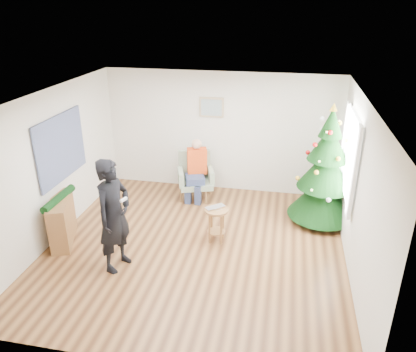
% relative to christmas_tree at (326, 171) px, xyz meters
% --- Properties ---
extents(floor, '(5.00, 5.00, 0.00)m').
position_rel_christmas_tree_xyz_m(floor, '(-2.15, -1.42, -1.03)').
color(floor, brown).
rests_on(floor, ground).
extents(ceiling, '(5.00, 5.00, 0.00)m').
position_rel_christmas_tree_xyz_m(ceiling, '(-2.15, -1.42, 1.57)').
color(ceiling, white).
rests_on(ceiling, wall_back).
extents(wall_back, '(5.00, 0.00, 5.00)m').
position_rel_christmas_tree_xyz_m(wall_back, '(-2.15, 1.08, 0.27)').
color(wall_back, silver).
rests_on(wall_back, floor).
extents(wall_front, '(5.00, 0.00, 5.00)m').
position_rel_christmas_tree_xyz_m(wall_front, '(-2.15, -3.92, 0.27)').
color(wall_front, silver).
rests_on(wall_front, floor).
extents(wall_left, '(0.00, 5.00, 5.00)m').
position_rel_christmas_tree_xyz_m(wall_left, '(-4.65, -1.42, 0.27)').
color(wall_left, silver).
rests_on(wall_left, floor).
extents(wall_right, '(0.00, 5.00, 5.00)m').
position_rel_christmas_tree_xyz_m(wall_right, '(0.35, -1.42, 0.27)').
color(wall_right, silver).
rests_on(wall_right, floor).
extents(window_panel, '(0.04, 1.30, 1.40)m').
position_rel_christmas_tree_xyz_m(window_panel, '(0.32, -0.42, 0.47)').
color(window_panel, white).
rests_on(window_panel, wall_right).
extents(curtains, '(0.05, 1.75, 1.50)m').
position_rel_christmas_tree_xyz_m(curtains, '(0.29, -0.42, 0.47)').
color(curtains, white).
rests_on(curtains, wall_right).
extents(christmas_tree, '(1.27, 1.27, 2.30)m').
position_rel_christmas_tree_xyz_m(christmas_tree, '(0.00, 0.00, 0.00)').
color(christmas_tree, '#3F2816').
rests_on(christmas_tree, floor).
extents(stool, '(0.42, 0.42, 0.63)m').
position_rel_christmas_tree_xyz_m(stool, '(-1.84, -1.11, -0.71)').
color(stool, brown).
rests_on(stool, floor).
extents(laptop, '(0.40, 0.39, 0.03)m').
position_rel_christmas_tree_xyz_m(laptop, '(-1.84, -1.11, -0.39)').
color(laptop, silver).
rests_on(laptop, stool).
extents(armchair, '(0.86, 0.84, 0.98)m').
position_rel_christmas_tree_xyz_m(armchair, '(-2.59, 0.52, -0.67)').
color(armchair, gray).
rests_on(armchair, floor).
extents(seated_person, '(0.49, 0.64, 1.29)m').
position_rel_christmas_tree_xyz_m(seated_person, '(-2.57, 0.47, -0.38)').
color(seated_person, navy).
rests_on(seated_person, armchair).
extents(standing_man, '(0.61, 0.76, 1.83)m').
position_rel_christmas_tree_xyz_m(standing_man, '(-3.24, -2.15, -0.12)').
color(standing_man, black).
rests_on(standing_man, floor).
extents(game_controller, '(0.07, 0.13, 0.04)m').
position_rel_christmas_tree_xyz_m(game_controller, '(-3.04, -2.18, 0.18)').
color(game_controller, white).
rests_on(game_controller, standing_man).
extents(console, '(0.64, 1.04, 0.80)m').
position_rel_christmas_tree_xyz_m(console, '(-4.48, -1.63, -0.63)').
color(console, brown).
rests_on(console, floor).
extents(garland, '(0.14, 0.90, 0.14)m').
position_rel_christmas_tree_xyz_m(garland, '(-4.48, -1.63, -0.21)').
color(garland, black).
rests_on(garland, console).
extents(tapestry, '(0.03, 1.50, 1.15)m').
position_rel_christmas_tree_xyz_m(tapestry, '(-4.61, -1.12, 0.52)').
color(tapestry, black).
rests_on(tapestry, wall_left).
extents(framed_picture, '(0.52, 0.05, 0.42)m').
position_rel_christmas_tree_xyz_m(framed_picture, '(-2.35, 1.05, 0.82)').
color(framed_picture, tan).
rests_on(framed_picture, wall_back).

